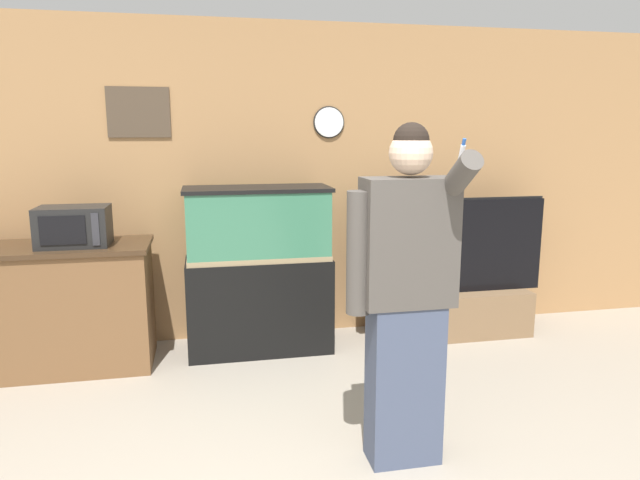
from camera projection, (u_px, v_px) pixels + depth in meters
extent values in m
cube|color=#A87A4C|center=(255.00, 184.00, 4.73)|extent=(10.00, 0.06, 2.60)
cube|color=#4C3D2D|center=(139.00, 112.00, 4.41)|extent=(0.47, 0.02, 0.39)
cylinder|color=white|center=(329.00, 122.00, 4.72)|extent=(0.24, 0.03, 0.24)
cylinder|color=black|center=(329.00, 122.00, 4.72)|extent=(0.26, 0.01, 0.26)
cube|color=brown|center=(45.00, 310.00, 4.15)|extent=(1.49, 0.59, 0.89)
cube|color=#3D2A19|center=(39.00, 248.00, 4.06)|extent=(1.53, 0.63, 0.03)
cube|color=black|center=(74.00, 226.00, 4.04)|extent=(0.48, 0.33, 0.28)
cube|color=black|center=(63.00, 230.00, 3.87)|extent=(0.30, 0.01, 0.20)
cube|color=#2D2D33|center=(95.00, 229.00, 3.91)|extent=(0.05, 0.01, 0.23)
cube|color=black|center=(259.00, 304.00, 4.54)|extent=(1.12, 0.49, 0.75)
cube|color=#937F5B|center=(258.00, 256.00, 4.46)|extent=(1.09, 0.48, 0.04)
cube|color=#387556|center=(258.00, 223.00, 4.41)|extent=(1.08, 0.47, 0.54)
cube|color=black|center=(257.00, 189.00, 4.36)|extent=(1.12, 0.49, 0.03)
cube|color=brown|center=(450.00, 314.00, 4.87)|extent=(1.36, 0.40, 0.38)
cube|color=black|center=(453.00, 247.00, 4.77)|extent=(1.60, 0.05, 0.78)
cube|color=black|center=(452.00, 246.00, 4.79)|extent=(1.63, 0.01, 0.81)
cube|color=#424C66|center=(404.00, 383.00, 2.98)|extent=(0.37, 0.21, 0.86)
cube|color=#4C4742|center=(408.00, 242.00, 2.84)|extent=(0.47, 0.22, 0.65)
sphere|color=beige|center=(411.00, 153.00, 2.76)|extent=(0.22, 0.22, 0.22)
sphere|color=black|center=(411.00, 141.00, 2.75)|extent=(0.18, 0.18, 0.18)
cylinder|color=#4C4742|center=(359.00, 253.00, 2.80)|extent=(0.12, 0.12, 0.61)
cylinder|color=#4C4742|center=(458.00, 179.00, 2.68)|extent=(0.11, 0.34, 0.28)
cylinder|color=white|center=(461.00, 157.00, 2.64)|extent=(0.02, 0.06, 0.11)
cylinder|color=#2856B2|center=(464.00, 144.00, 2.61)|extent=(0.02, 0.03, 0.05)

